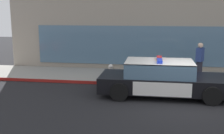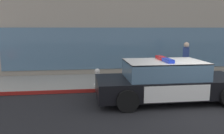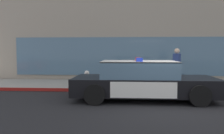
{
  "view_description": "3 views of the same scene",
  "coord_description": "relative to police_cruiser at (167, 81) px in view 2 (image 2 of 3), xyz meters",
  "views": [
    {
      "loc": [
        -1.21,
        -10.07,
        3.24
      ],
      "look_at": [
        -3.06,
        2.0,
        0.81
      ],
      "focal_mm": 44.55,
      "sensor_mm": 36.0,
      "label": 1
    },
    {
      "loc": [
        -3.74,
        -6.69,
        2.46
      ],
      "look_at": [
        -2.6,
        1.97,
        0.98
      ],
      "focal_mm": 36.6,
      "sensor_mm": 36.0,
      "label": 2
    },
    {
      "loc": [
        -1.43,
        -7.07,
        1.71
      ],
      "look_at": [
        -1.97,
        1.09,
        1.12
      ],
      "focal_mm": 34.64,
      "sensor_mm": 36.0,
      "label": 3
    }
  ],
  "objects": [
    {
      "name": "ground",
      "position": [
        0.86,
        -0.64,
        -0.68
      ],
      "size": [
        48.0,
        48.0,
        0.0
      ],
      "primitive_type": "plane",
      "color": "black"
    },
    {
      "name": "sidewalk",
      "position": [
        0.86,
        2.74,
        -0.61
      ],
      "size": [
        48.0,
        2.92,
        0.15
      ],
      "primitive_type": "cube",
      "color": "gray",
      "rests_on": "ground"
    },
    {
      "name": "curb_red_paint",
      "position": [
        0.86,
        1.27,
        -0.61
      ],
      "size": [
        28.8,
        0.04,
        0.14
      ],
      "primitive_type": "cube",
      "color": "maroon",
      "rests_on": "ground"
    },
    {
      "name": "storefront_building",
      "position": [
        1.94,
        10.18,
        3.29
      ],
      "size": [
        20.83,
        11.97,
        7.94
      ],
      "color": "gray",
      "rests_on": "ground"
    },
    {
      "name": "police_cruiser",
      "position": [
        0.0,
        0.0,
        0.0
      ],
      "size": [
        4.99,
        2.12,
        1.49
      ],
      "rotation": [
        0.0,
        0.0,
        0.0
      ],
      "color": "black",
      "rests_on": "ground"
    },
    {
      "name": "fire_hydrant",
      "position": [
        -2.3,
        1.63,
        -0.18
      ],
      "size": [
        0.34,
        0.39,
        0.73
      ],
      "color": "silver",
      "rests_on": "sidewalk"
    },
    {
      "name": "pedestrian_on_sidewalk",
      "position": [
        1.73,
        2.33,
        0.33
      ],
      "size": [
        0.42,
        0.48,
        1.71
      ],
      "rotation": [
        0.0,
        0.0,
        2.64
      ],
      "color": "#23232D",
      "rests_on": "sidewalk"
    }
  ]
}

